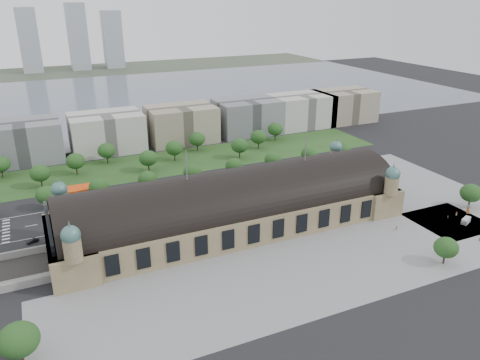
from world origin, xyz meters
name	(u,v)px	position (x,y,z in m)	size (l,w,h in m)	color
ground	(233,227)	(0.00, 0.00, 0.00)	(900.00, 900.00, 0.00)	black
station	(233,206)	(0.00, 0.00, 10.28)	(150.00, 48.40, 44.30)	#99885F
plaza_south	(307,273)	(10.00, -44.00, 0.00)	(190.00, 48.00, 0.12)	gray
plaza_east	(414,189)	(103.00, 0.00, 0.00)	(56.00, 100.00, 0.12)	gray
road_slab	(164,202)	(-20.00, 38.00, 0.00)	(260.00, 26.00, 0.10)	black
grass_belt	(147,166)	(-15.00, 93.00, 0.00)	(300.00, 45.00, 0.10)	#26471C
petrol_station	(84,188)	(-53.91, 65.28, 2.95)	(14.00, 13.00, 5.05)	#EA460D
lake	(110,99)	(0.00, 298.00, 0.00)	(700.00, 320.00, 0.08)	slate
far_shore	(83,70)	(0.00, 498.00, 0.00)	(700.00, 120.00, 0.14)	#44513D
far_tower_left	(29,40)	(-60.00, 508.00, 40.00)	(24.00, 24.00, 80.00)	#9EA8B2
far_tower_mid	(78,37)	(0.00, 508.00, 42.50)	(24.00, 24.00, 85.00)	#9EA8B2
far_tower_right	(113,39)	(45.00, 508.00, 37.50)	(24.00, 24.00, 75.00)	#9EA8B2
office_2	(22,142)	(-80.00, 133.00, 12.00)	(45.00, 32.00, 24.00)	gray
office_3	(107,132)	(-30.00, 133.00, 12.00)	(45.00, 32.00, 24.00)	#BAB8B0
office_4	(181,124)	(20.00, 133.00, 12.00)	(45.00, 32.00, 24.00)	tan
office_5	(247,117)	(70.00, 133.00, 12.00)	(45.00, 32.00, 24.00)	gray
office_6	(301,111)	(115.00, 133.00, 12.00)	(45.00, 32.00, 24.00)	#BAB8B0
office_7	(344,106)	(155.00, 133.00, 12.00)	(45.00, 32.00, 24.00)	tan
tree_row_2	(46,195)	(-72.00, 53.00, 7.43)	(9.60, 9.60, 11.52)	#2D2116
tree_row_3	(99,187)	(-48.00, 53.00, 7.43)	(9.60, 9.60, 11.52)	#2D2116
tree_row_4	(147,179)	(-24.00, 53.00, 7.43)	(9.60, 9.60, 11.52)	#2D2116
tree_row_5	(192,172)	(0.00, 53.00, 7.43)	(9.60, 9.60, 11.52)	#2D2116
tree_row_6	(234,166)	(24.00, 53.00, 7.43)	(9.60, 9.60, 11.52)	#2D2116
tree_row_7	(273,160)	(48.00, 53.00, 7.43)	(9.60, 9.60, 11.52)	#2D2116
tree_row_8	(309,154)	(72.00, 53.00, 7.43)	(9.60, 9.60, 11.52)	#2D2116
tree_row_9	(343,149)	(96.00, 53.00, 7.43)	(9.60, 9.60, 11.52)	#2D2116
tree_belt_2	(0,164)	(-92.00, 107.00, 8.05)	(10.40, 10.40, 12.48)	#2D2116
tree_belt_3	(40,173)	(-73.00, 83.00, 8.05)	(10.40, 10.40, 12.48)	#2D2116
tree_belt_4	(75,161)	(-54.00, 95.00, 8.05)	(10.40, 10.40, 12.48)	#2D2116
tree_belt_5	(107,151)	(-35.00, 107.00, 8.05)	(10.40, 10.40, 12.48)	#2D2116
tree_belt_6	(148,158)	(-16.00, 83.00, 8.05)	(10.40, 10.40, 12.48)	#2D2116
tree_belt_7	(174,148)	(3.00, 95.00, 8.05)	(10.40, 10.40, 12.48)	#2D2116
tree_belt_8	(197,139)	(22.00, 107.00, 8.05)	(10.40, 10.40, 12.48)	#2D2116
tree_belt_9	(240,146)	(41.00, 83.00, 8.05)	(10.40, 10.40, 12.48)	#2D2116
tree_belt_10	(259,137)	(60.00, 95.00, 8.05)	(10.40, 10.40, 12.48)	#2D2116
tree_belt_11	(275,129)	(79.00, 107.00, 8.05)	(10.40, 10.40, 12.48)	#2D2116
tree_plaza_ne	(471,193)	(110.00, -28.00, 7.43)	(10.00, 10.00, 11.69)	#2D2116
tree_plaza_sw	(19,340)	(-85.00, -50.00, 8.05)	(11.00, 11.00, 12.73)	#2D2116
tree_plaza_s	(446,248)	(60.00, -60.00, 6.80)	(9.00, 9.00, 10.64)	#2D2116
traffic_car_2	(95,217)	(-53.21, 33.74, 0.74)	(2.45, 5.31, 1.48)	black
traffic_car_4	(237,193)	(16.39, 32.49, 0.68)	(1.61, 4.00, 1.36)	#172441
traffic_car_5	(250,182)	(28.56, 42.91, 0.69)	(1.46, 4.20, 1.38)	#54565B
traffic_car_6	(305,176)	(60.70, 38.87, 0.68)	(2.26, 4.90, 1.36)	#BABABD
parked_car_0	(33,241)	(-80.00, 21.57, 0.80)	(1.69, 4.84, 1.59)	black
parked_car_1	(118,225)	(-45.58, 21.00, 0.73)	(2.41, 5.22, 1.45)	maroon
parked_car_2	(118,222)	(-44.84, 25.00, 0.67)	(1.87, 4.60, 1.33)	#191845
parked_car_3	(104,224)	(-51.03, 25.00, 0.82)	(1.95, 4.84, 1.65)	slate
parked_car_4	(137,222)	(-37.48, 21.00, 0.70)	(1.49, 4.26, 1.40)	white
parked_car_5	(139,217)	(-35.28, 25.00, 0.69)	(2.30, 4.98, 1.38)	#96989E
parked_car_6	(177,215)	(-19.08, 21.00, 0.63)	(1.78, 4.37, 1.27)	black
bus_west	(215,198)	(2.80, 28.32, 1.80)	(3.02, 12.91, 3.59)	#B21C2F
bus_mid	(202,202)	(-4.60, 27.00, 1.62)	(2.72, 11.63, 3.24)	beige
bus_east	(269,189)	(31.97, 27.00, 1.85)	(3.10, 13.26, 3.69)	silver
van_east	(466,221)	(94.88, -39.52, 1.18)	(6.15, 4.32, 2.47)	#BDBDBF
advertising_column	(468,210)	(104.46, -32.48, 1.85)	(1.87, 1.87, 3.55)	#E13842
pedestrian_0	(396,228)	(62.63, -31.73, 0.94)	(0.92, 0.52, 1.87)	gray
pedestrian_2	(448,217)	(91.71, -32.59, 0.85)	(0.82, 0.47, 1.69)	gray
pedestrian_3	(480,239)	(86.93, -53.49, 0.87)	(1.02, 0.49, 1.75)	gray
pedestrian_4	(441,253)	(63.95, -54.99, 0.84)	(1.09, 0.47, 1.68)	gray
pedestrian_5	(456,213)	(97.70, -31.96, 0.99)	(0.97, 0.55, 1.98)	gray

